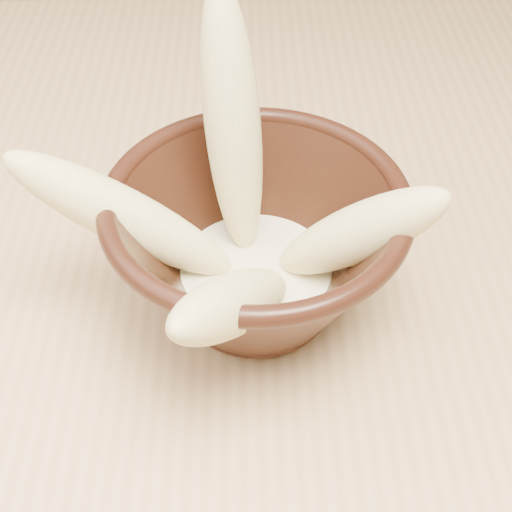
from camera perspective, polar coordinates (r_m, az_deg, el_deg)
The scene contains 7 objects.
table at distance 0.56m, azimuth 3.80°, elevation -5.82°, with size 1.20×0.80×0.75m.
bowl at distance 0.43m, azimuth 0.00°, elevation 0.79°, with size 0.18×0.18×0.10m.
milk_puddle at distance 0.45m, azimuth 0.00°, elevation -1.41°, with size 0.10×0.10×0.01m, color beige.
banana_upright at distance 0.43m, azimuth -1.88°, elevation 10.46°, with size 0.03×0.03×0.17m, color #CEC379.
banana_left at distance 0.42m, azimuth -10.44°, elevation 3.11°, with size 0.03×0.03×0.15m, color #CEC379.
banana_right at distance 0.41m, azimuth 8.17°, elevation 1.80°, with size 0.03×0.03×0.12m, color #CEC379.
banana_front at distance 0.38m, azimuth -1.78°, elevation -3.82°, with size 0.03×0.03×0.14m, color #CEC379.
Camera 1 is at (-0.04, -0.35, 1.11)m, focal length 50.00 mm.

